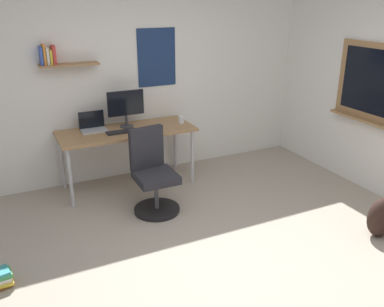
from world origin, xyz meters
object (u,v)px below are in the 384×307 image
Objects in this scene: monitor_primary at (126,106)px; keyboard at (122,132)px; coffee_mug at (181,120)px; desk at (127,135)px; laptop at (93,126)px; computer_mouse at (144,128)px; backpack at (381,217)px; office_chair at (153,176)px.

keyboard is at bearing -122.60° from monitor_primary.
coffee_mug is (0.69, -0.14, -0.22)m from monitor_primary.
monitor_primary is at bearing 69.32° from desk.
laptop is at bearing 170.09° from coffee_mug.
backpack is at bearing -51.50° from computer_mouse.
monitor_primary reaches higher than computer_mouse.
coffee_mug is 2.60m from backpack.
office_chair is at bearing -85.33° from desk.
monitor_primary is 0.74m from coffee_mug.
desk is 1.75× the size of office_chair.
backpack is (1.89, -2.38, -0.81)m from monitor_primary.
desk is 0.80m from office_chair.
coffee_mug reaches higher than backpack.
desk is 4.49× the size of keyboard.
keyboard is at bearing -39.89° from laptop.
office_chair is at bearing 140.83° from backpack.
office_chair is 3.06× the size of laptop.
monitor_primary is at bearing 128.56° from computer_mouse.
backpack is at bearing -49.56° from desk.
office_chair is at bearing -88.71° from monitor_primary.
computer_mouse is at bearing -23.30° from desk.
coffee_mug is at bearing 46.57° from office_chair.
laptop is 0.38m from keyboard.
backpack is (1.93, -2.27, -0.48)m from desk.
coffee_mug is at bearing -11.87° from monitor_primary.
monitor_primary reaches higher than coffee_mug.
monitor_primary is 1.11× the size of backpack.
monitor_primary is at bearing 128.50° from backpack.
monitor_primary is at bearing -6.62° from laptop.
desk is at bearing -22.95° from laptop.
keyboard is (-0.12, -0.19, -0.26)m from monitor_primary.
laptop is 3.40m from backpack.
computer_mouse is at bearing -174.65° from coffee_mug.
laptop is 0.62m from computer_mouse.
desk is at bearing 130.44° from backpack.
coffee_mug is (1.10, -0.19, -0.01)m from laptop.
laptop reaches higher than backpack.
computer_mouse is at bearing -51.44° from monitor_primary.
office_chair reaches higher than keyboard.
office_chair is 9.13× the size of computer_mouse.
laptop is at bearing 156.93° from computer_mouse.
office_chair is at bearing -64.25° from laptop.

